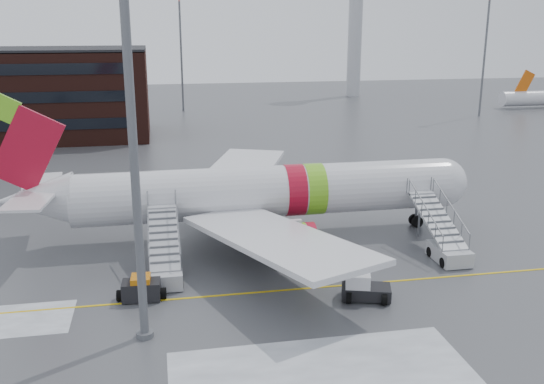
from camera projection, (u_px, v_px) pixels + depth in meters
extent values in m
plane|color=#494C4F|center=(371.00, 276.00, 38.55)|extent=(260.00, 260.00, 0.00)
cylinder|color=silver|center=(267.00, 191.00, 44.98)|extent=(28.00, 3.80, 3.80)
sphere|color=silver|center=(442.00, 182.00, 47.51)|extent=(3.80, 3.80, 3.80)
cube|color=black|center=(455.00, 176.00, 47.57)|extent=(1.09, 1.60, 0.97)
cone|color=silver|center=(34.00, 200.00, 41.94)|extent=(5.20, 3.72, 3.72)
cube|color=#A70C24|center=(27.00, 150.00, 40.96)|extent=(5.27, 0.30, 6.09)
cube|color=#72C41F|center=(5.00, 109.00, 40.01)|extent=(2.16, 0.26, 2.16)
cube|color=silver|center=(43.00, 181.00, 44.26)|extent=(3.07, 4.85, 0.18)
cube|color=silver|center=(29.00, 201.00, 39.34)|extent=(3.07, 4.85, 0.18)
cube|color=silver|center=(238.00, 173.00, 53.00)|extent=(10.72, 15.97, 1.13)
cube|color=silver|center=(276.00, 238.00, 36.92)|extent=(10.72, 15.97, 1.13)
cylinder|color=silver|center=(262.00, 197.00, 50.51)|extent=(3.40, 2.10, 2.10)
cylinder|color=silver|center=(288.00, 239.00, 40.67)|extent=(3.40, 2.10, 2.10)
cylinder|color=#595B60|center=(416.00, 215.00, 47.85)|extent=(0.20, 0.20, 1.80)
cylinder|color=black|center=(416.00, 221.00, 47.97)|extent=(0.90, 0.56, 0.90)
cylinder|color=black|center=(255.00, 221.00, 47.98)|extent=(0.90, 0.56, 0.90)
cylinder|color=black|center=(266.00, 241.00, 43.44)|extent=(0.90, 0.56, 0.90)
cube|color=#A8ABAF|center=(449.00, 253.00, 40.90)|extent=(2.00, 3.20, 1.00)
cube|color=#A8ABAF|center=(437.00, 220.00, 42.43)|extent=(1.90, 5.87, 2.52)
cube|color=#A8ABAF|center=(419.00, 192.00, 45.24)|extent=(1.90, 1.40, 0.15)
cylinder|color=#595B60|center=(419.00, 215.00, 45.32)|extent=(0.16, 0.16, 3.40)
cylinder|color=black|center=(443.00, 263.00, 39.84)|extent=(0.25, 0.70, 0.70)
cylinder|color=black|center=(454.00, 250.00, 42.06)|extent=(0.25, 0.70, 0.70)
cube|color=#A2A4A9|center=(166.00, 275.00, 37.47)|extent=(2.00, 3.20, 1.00)
cube|color=#A2A4A9|center=(164.00, 238.00, 39.00)|extent=(1.90, 5.87, 2.52)
cube|color=#A2A4A9|center=(162.00, 206.00, 41.81)|extent=(1.90, 1.40, 0.15)
cylinder|color=#595B60|center=(163.00, 231.00, 41.88)|extent=(0.16, 0.16, 3.40)
cylinder|color=black|center=(151.00, 285.00, 36.41)|extent=(0.25, 0.70, 0.70)
cylinder|color=black|center=(180.00, 270.00, 38.63)|extent=(0.25, 0.70, 0.70)
cube|color=black|center=(366.00, 292.00, 35.32)|extent=(3.14, 2.27, 0.70)
cube|color=white|center=(358.00, 280.00, 35.18)|extent=(1.76, 1.76, 0.91)
cube|color=black|center=(358.00, 274.00, 35.08)|extent=(1.54, 1.60, 0.15)
cylinder|color=black|center=(349.00, 298.00, 34.77)|extent=(0.50, 0.76, 0.70)
cylinder|color=black|center=(384.00, 299.00, 34.56)|extent=(0.50, 0.76, 0.70)
cylinder|color=black|center=(348.00, 287.00, 36.12)|extent=(0.50, 0.76, 0.70)
cylinder|color=black|center=(383.00, 289.00, 35.91)|extent=(0.50, 0.76, 0.70)
cube|color=black|center=(141.00, 290.00, 35.18)|extent=(2.25, 1.43, 1.09)
cube|color=#BF670B|center=(141.00, 280.00, 35.00)|extent=(1.16, 1.26, 0.44)
cylinder|color=black|center=(126.00, 296.00, 35.09)|extent=(1.13, 0.72, 0.65)
cylinder|color=black|center=(157.00, 293.00, 35.41)|extent=(1.13, 0.72, 0.65)
cylinder|color=#595B60|center=(134.00, 162.00, 28.65)|extent=(0.44, 0.44, 18.46)
cylinder|color=#595B60|center=(145.00, 334.00, 31.10)|extent=(0.90, 0.90, 0.30)
cylinder|color=#B2B5BA|center=(355.00, 31.00, 130.07)|extent=(3.00, 3.00, 28.00)
cylinder|color=#595B60|center=(484.00, 60.00, 102.22)|extent=(0.36, 0.36, 19.20)
cylinder|color=#595B60|center=(181.00, 58.00, 108.29)|extent=(0.36, 0.36, 19.20)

